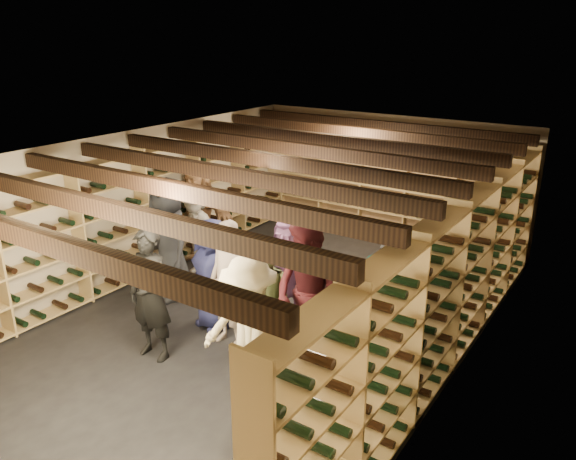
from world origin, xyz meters
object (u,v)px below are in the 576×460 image
at_px(crate_stack_right, 305,268).
at_px(person_6, 212,274).
at_px(person_5, 199,213).
at_px(person_8, 307,296).
at_px(crate_stack_left, 293,256).
at_px(person_9, 196,231).
at_px(person_2, 266,301).
at_px(person_7, 227,285).
at_px(person_3, 250,331).
at_px(person_4, 372,335).
at_px(person_11, 288,269).
at_px(crate_loose, 420,304).
at_px(person_1, 151,295).
at_px(person_12, 394,301).
at_px(person_0, 169,239).

relative_size(crate_stack_right, person_6, 0.32).
height_order(person_5, person_8, person_8).
height_order(crate_stack_left, person_9, person_9).
height_order(person_2, person_7, person_7).
xyz_separation_m(person_3, person_7, (-0.94, 0.76, -0.00)).
bearing_deg(person_7, person_4, 6.66).
relative_size(person_3, person_11, 1.13).
xyz_separation_m(crate_loose, person_5, (-3.97, -0.39, 0.80)).
distance_m(crate_loose, person_11, 2.09).
xyz_separation_m(person_1, person_3, (1.54, -0.03, 0.00)).
height_order(person_2, person_12, person_12).
bearing_deg(person_4, person_2, 156.55).
distance_m(crate_loose, person_3, 3.28).
distance_m(person_7, person_11, 1.06).
height_order(person_4, person_7, person_4).
relative_size(person_1, person_8, 0.92).
xyz_separation_m(person_1, person_9, (-1.32, 2.23, -0.10)).
xyz_separation_m(crate_stack_left, person_7, (0.53, -2.33, 0.51)).
xyz_separation_m(crate_stack_right, person_3, (1.23, -3.09, 0.68)).
xyz_separation_m(crate_loose, person_9, (-3.63, -0.83, 0.67)).
bearing_deg(crate_stack_left, person_2, -64.44).
bearing_deg(crate_stack_left, person_0, -123.06).
xyz_separation_m(person_5, person_8, (3.33, -1.76, 0.04)).
bearing_deg(person_11, person_0, -179.05).
bearing_deg(person_4, person_1, 177.73).
relative_size(person_0, person_7, 1.11).
xyz_separation_m(crate_stack_right, person_4, (2.40, -2.53, 0.75)).
relative_size(crate_stack_left, person_2, 0.45).
bearing_deg(person_3, person_5, 130.31).
bearing_deg(crate_stack_right, person_12, -34.85).
bearing_deg(person_3, person_1, 169.54).
relative_size(person_2, person_7, 0.89).
distance_m(crate_stack_right, person_0, 2.32).
bearing_deg(person_2, person_11, 125.38).
height_order(crate_stack_left, person_1, person_1).
bearing_deg(crate_loose, person_7, -126.38).
xyz_separation_m(person_1, person_12, (2.54, 1.51, -0.01)).
relative_size(crate_stack_right, person_3, 0.30).
xyz_separation_m(person_1, person_8, (1.69, 0.91, 0.08)).
height_order(person_0, person_2, person_0).
xyz_separation_m(person_6, person_8, (1.57, -0.08, 0.14)).
xyz_separation_m(crate_stack_left, person_4, (2.64, -2.53, 0.58)).
relative_size(person_5, person_8, 0.96).
height_order(person_0, person_7, person_0).
xyz_separation_m(person_4, person_12, (-0.17, 0.98, -0.08)).
height_order(person_5, person_11, person_5).
distance_m(person_2, person_4, 1.60).
bearing_deg(person_5, person_8, -30.39).
distance_m(person_4, person_9, 4.37).
relative_size(person_6, person_7, 0.92).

